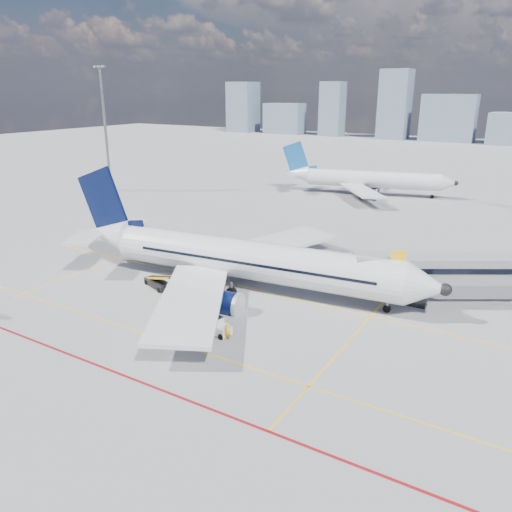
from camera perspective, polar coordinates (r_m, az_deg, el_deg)
The scene contains 10 objects.
ground at distance 49.18m, azimuth -5.86°, elevation -6.69°, with size 420.00×420.00×0.00m, color gray.
apron_markings at distance 46.79m, azimuth -9.33°, elevation -8.22°, with size 90.00×35.12×0.01m.
jet_bridge at distance 55.09m, azimuth 25.69°, elevation -1.49°, with size 23.55×15.78×6.30m.
floodlight_mast_nw at distance 111.67m, azimuth -16.87°, elevation 14.01°, with size 3.20×0.61×25.45m.
main_aircraft at distance 54.77m, azimuth -2.28°, elevation -0.30°, with size 43.79×38.10×12.81m.
second_aircraft at distance 106.61m, azimuth 12.33°, elevation 8.57°, with size 35.14×30.17×10.61m.
baggage_tug at distance 45.07m, azimuth -4.37°, elevation -8.04°, with size 2.46×1.75×1.57m.
cargo_dolly at distance 47.17m, azimuth -8.86°, elevation -6.41°, with size 4.22×3.09×2.12m.
belt_loader at distance 56.21m, azimuth -11.10°, elevation -2.99°, with size 5.63×3.08×2.29m.
ramp_worker at distance 44.02m, azimuth -3.26°, elevation -8.63°, with size 0.58×0.38×1.60m, color gold.
Camera 1 is at (27.13, -35.33, 20.85)m, focal length 35.00 mm.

